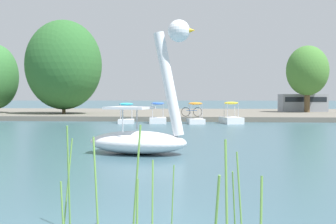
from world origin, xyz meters
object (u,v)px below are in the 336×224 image
(tree_broadleaf_right, at_px, (307,71))
(swan_boat, at_px, (143,128))
(pedal_boat_cyan, at_px, (126,117))
(tree_willow_near_path, at_px, (63,65))
(pedal_boat_blue, at_px, (158,117))
(bicycle_parked, at_px, (192,112))
(pedal_boat_orange, at_px, (195,117))
(parked_van, at_px, (303,102))
(pedal_boat_yellow, at_px, (231,118))

(tree_broadleaf_right, bearing_deg, swan_boat, -111.51)
(pedal_boat_cyan, height_order, tree_willow_near_path, tree_willow_near_path)
(swan_boat, bearing_deg, pedal_boat_blue, 94.91)
(tree_willow_near_path, distance_m, bicycle_parked, 13.74)
(pedal_boat_blue, distance_m, pedal_boat_cyan, 2.30)
(pedal_boat_orange, distance_m, pedal_boat_cyan, 5.04)
(pedal_boat_orange, bearing_deg, parked_van, 55.62)
(swan_boat, height_order, parked_van, swan_boat)
(pedal_boat_cyan, relative_size, parked_van, 0.38)
(pedal_boat_yellow, height_order, bicycle_parked, pedal_boat_yellow)
(pedal_boat_yellow, bearing_deg, pedal_boat_blue, -178.43)
(pedal_boat_orange, xyz_separation_m, pedal_boat_blue, (-2.76, 0.23, -0.06))
(pedal_boat_orange, height_order, pedal_boat_blue, same)
(swan_boat, distance_m, pedal_boat_yellow, 17.87)
(pedal_boat_cyan, bearing_deg, pedal_boat_orange, 0.68)
(pedal_boat_yellow, distance_m, pedal_boat_cyan, 7.62)
(pedal_boat_yellow, xyz_separation_m, tree_willow_near_path, (-15.01, 7.62, 4.50))
(pedal_boat_orange, xyz_separation_m, pedal_boat_cyan, (-5.04, -0.06, -0.04))
(pedal_boat_blue, relative_size, bicycle_parked, 1.26)
(tree_broadleaf_right, relative_size, parked_van, 1.34)
(pedal_boat_yellow, bearing_deg, pedal_boat_orange, -171.57)
(tree_broadleaf_right, xyz_separation_m, parked_van, (-0.01, 1.98, -3.21))
(pedal_boat_cyan, xyz_separation_m, parked_van, (16.03, 16.13, 0.95))
(parked_van, bearing_deg, tree_broadleaf_right, -89.76)
(pedal_boat_yellow, distance_m, pedal_boat_orange, 2.60)
(pedal_boat_blue, height_order, tree_broadleaf_right, tree_broadleaf_right)
(pedal_boat_cyan, relative_size, tree_broadleaf_right, 0.28)
(pedal_boat_orange, distance_m, parked_van, 19.50)
(tree_willow_near_path, bearing_deg, swan_boat, -65.98)
(pedal_boat_cyan, distance_m, parked_van, 22.77)
(pedal_boat_orange, bearing_deg, pedal_boat_cyan, -179.32)
(pedal_boat_blue, xyz_separation_m, tree_broadleaf_right, (13.76, 13.86, 4.18))
(pedal_boat_blue, bearing_deg, pedal_boat_cyan, -172.64)
(tree_willow_near_path, xyz_separation_m, parked_van, (23.44, 8.07, -3.51))
(pedal_boat_blue, distance_m, parked_van, 21.00)
(bicycle_parked, bearing_deg, tree_broadleaf_right, 44.48)
(pedal_boat_cyan, relative_size, tree_willow_near_path, 0.20)
(tree_broadleaf_right, xyz_separation_m, bicycle_parked, (-11.38, -11.18, -3.85))
(pedal_boat_orange, bearing_deg, tree_willow_near_path, 147.25)
(swan_boat, distance_m, parked_van, 35.34)
(pedal_boat_blue, height_order, tree_willow_near_path, tree_willow_near_path)
(tree_willow_near_path, height_order, tree_broadleaf_right, tree_willow_near_path)
(swan_boat, distance_m, pedal_boat_cyan, 17.42)
(swan_boat, relative_size, pedal_boat_orange, 1.95)
(tree_broadleaf_right, bearing_deg, bicycle_parked, -135.52)
(parked_van, bearing_deg, tree_willow_near_path, -161.00)
(pedal_boat_yellow, height_order, pedal_boat_blue, pedal_boat_yellow)
(swan_boat, xyz_separation_m, pedal_boat_cyan, (-3.77, 17.00, -0.40))
(tree_willow_near_path, bearing_deg, bicycle_parked, -22.88)
(swan_boat, distance_m, pedal_boat_orange, 17.11)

